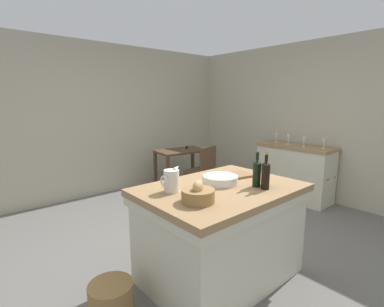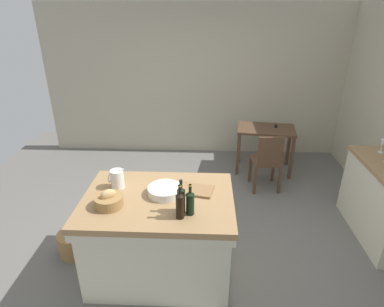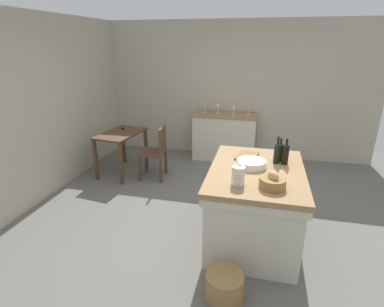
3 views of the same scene
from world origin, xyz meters
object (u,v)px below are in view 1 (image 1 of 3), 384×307
object	(u,v)px
wash_bowl	(220,180)
wine_bottle_amber	(257,173)
wine_bottle_dark	(266,173)
side_cabinet	(294,172)
wine_glass_left	(304,140)
wine_bottle_green	(266,175)
wine_glass_far_left	(324,142)
wine_glass_right	(276,136)
writing_desk	(181,156)
cutting_board	(235,175)
wooden_chair	(202,170)
island_table	(220,229)
wine_glass_middle	(289,137)
bread_basket	(198,194)
wicker_hamper	(111,300)
pitcher	(171,181)

from	to	relation	value
wash_bowl	wine_bottle_amber	bearing A→B (deg)	-56.83
wine_bottle_dark	wine_bottle_amber	xyz separation A→B (m)	(-0.08, 0.04, 0.01)
side_cabinet	wine_glass_left	distance (m)	0.59
wash_bowl	wine_bottle_green	size ratio (longest dim) A/B	1.03
wine_bottle_green	wine_glass_far_left	world-z (taller)	wine_bottle_green
wine_glass_right	writing_desk	bearing A→B (deg)	132.93
side_cabinet	cutting_board	world-z (taller)	same
wine_bottle_green	wine_glass_left	world-z (taller)	wine_bottle_green
wooden_chair	island_table	bearing A→B (deg)	-128.60
wooden_chair	wine_bottle_dark	distance (m)	2.24
wine_bottle_dark	wine_bottle_green	bearing A→B (deg)	-145.14
side_cabinet	wash_bowl	xyz separation A→B (m)	(-2.46, -0.62, 0.47)
island_table	cutting_board	size ratio (longest dim) A/B	4.35
cutting_board	wine_glass_far_left	bearing A→B (deg)	3.09
wooden_chair	wine_bottle_dark	size ratio (longest dim) A/B	3.07
island_table	wine_glass_right	distance (m)	2.84
writing_desk	wine_glass_right	bearing A→B (deg)	-47.07
wine_glass_left	wine_glass_middle	distance (m)	0.30
wine_glass_middle	side_cabinet	bearing A→B (deg)	-85.76
wash_bowl	wine_bottle_green	distance (m)	0.42
wine_bottle_green	wooden_chair	bearing A→B (deg)	60.86
wine_bottle_amber	writing_desk	bearing A→B (deg)	65.21
bread_basket	side_cabinet	bearing A→B (deg)	15.93
wine_bottle_dark	wine_glass_right	world-z (taller)	wine_bottle_dark
side_cabinet	wicker_hamper	bearing A→B (deg)	-172.16
wooden_chair	wine_glass_right	size ratio (longest dim) A/B	5.26
cutting_board	bread_basket	bearing A→B (deg)	-159.41
writing_desk	cutting_board	bearing A→B (deg)	-115.68
pitcher	cutting_board	xyz separation A→B (m)	(0.78, -0.04, -0.09)
wash_bowl	wine_glass_left	size ratio (longest dim) A/B	1.97
wine_glass_far_left	pitcher	bearing A→B (deg)	-178.44
wine_bottle_green	cutting_board	bearing A→B (deg)	74.79
wine_bottle_amber	wash_bowl	bearing A→B (deg)	123.17
cutting_board	writing_desk	bearing A→B (deg)	64.32
side_cabinet	wash_bowl	distance (m)	2.58
writing_desk	wine_glass_middle	distance (m)	1.91
cutting_board	island_table	bearing A→B (deg)	-159.26
cutting_board	wine_bottle_dark	size ratio (longest dim) A/B	1.12
wine_bottle_green	wine_glass_right	world-z (taller)	wine_bottle_green
wash_bowl	wine_glass_left	xyz separation A→B (m)	(2.41, 0.46, 0.10)
writing_desk	wine_bottle_dark	world-z (taller)	wine_bottle_dark
wine_bottle_green	island_table	bearing A→B (deg)	128.10
island_table	wine_glass_middle	world-z (taller)	wine_glass_middle
wash_bowl	wine_bottle_dark	bearing A→B (deg)	-50.16
wash_bowl	cutting_board	xyz separation A→B (m)	(0.29, 0.07, -0.03)
writing_desk	pitcher	bearing A→B (deg)	-130.34
wine_bottle_amber	wicker_hamper	size ratio (longest dim) A/B	0.91
wine_bottle_amber	bread_basket	bearing A→B (deg)	175.55
bread_basket	wine_glass_far_left	distance (m)	3.01
wine_glass_left	bread_basket	bearing A→B (deg)	-166.76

